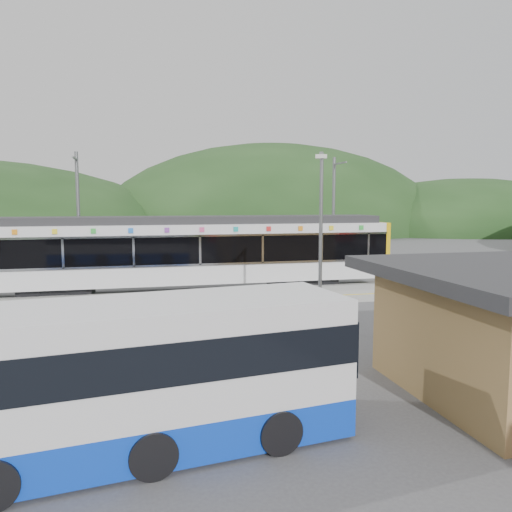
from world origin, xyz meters
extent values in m
plane|color=#4C4C4F|center=(0.00, 0.00, 0.00)|extent=(120.00, 120.00, 0.00)
ellipsoid|color=#1E3D19|center=(16.00, 54.00, 0.00)|extent=(52.00, 39.00, 26.00)
ellipsoid|color=#1E3D19|center=(45.00, 48.00, 0.00)|extent=(44.00, 33.00, 16.00)
cube|color=#9E9E99|center=(0.00, 3.30, 0.15)|extent=(26.00, 3.20, 0.30)
cube|color=yellow|center=(0.00, 2.00, 0.30)|extent=(26.00, 0.10, 0.01)
cube|color=black|center=(-7.77, 6.00, 0.30)|extent=(3.20, 2.20, 0.56)
cube|color=black|center=(4.23, 6.00, 0.30)|extent=(3.20, 2.20, 0.56)
cube|color=silver|center=(-1.77, 6.00, 1.04)|extent=(20.00, 2.90, 0.92)
cube|color=black|center=(-1.77, 6.00, 2.23)|extent=(20.00, 2.96, 1.45)
cube|color=silver|center=(-1.77, 4.50, 1.55)|extent=(20.00, 0.05, 0.10)
cube|color=silver|center=(-1.77, 4.50, 2.90)|extent=(20.00, 0.05, 0.10)
cube|color=silver|center=(-1.77, 6.00, 3.17)|extent=(20.00, 2.90, 0.45)
cube|color=#2D2D30|center=(-1.77, 6.00, 3.58)|extent=(19.40, 2.50, 0.36)
cube|color=#DCAC0B|center=(8.35, 6.00, 1.90)|extent=(0.24, 2.92, 3.00)
cube|color=silver|center=(-7.27, 4.50, 2.23)|extent=(0.10, 0.05, 1.35)
cube|color=silver|center=(-4.27, 4.50, 2.23)|extent=(0.10, 0.05, 1.35)
cube|color=silver|center=(-1.27, 4.50, 2.23)|extent=(0.10, 0.05, 1.35)
cube|color=silver|center=(1.73, 4.50, 2.23)|extent=(0.10, 0.05, 1.35)
cube|color=silver|center=(4.73, 4.50, 2.23)|extent=(0.10, 0.05, 1.35)
cube|color=silver|center=(7.23, 4.50, 2.23)|extent=(0.10, 0.05, 1.35)
cube|color=orange|center=(-9.17, 4.51, 3.18)|extent=(0.22, 0.04, 0.22)
cube|color=yellow|center=(-7.57, 4.51, 3.18)|extent=(0.22, 0.04, 0.22)
cube|color=green|center=(-5.97, 4.51, 3.18)|extent=(0.22, 0.04, 0.22)
cube|color=blue|center=(-4.37, 4.51, 3.18)|extent=(0.22, 0.04, 0.22)
cube|color=purple|center=(-2.77, 4.51, 3.18)|extent=(0.22, 0.04, 0.22)
cube|color=#E54C8C|center=(-1.17, 4.51, 3.18)|extent=(0.22, 0.04, 0.22)
cube|color=#19A5A5|center=(0.43, 4.51, 3.18)|extent=(0.22, 0.04, 0.22)
cube|color=red|center=(2.03, 4.51, 3.18)|extent=(0.22, 0.04, 0.22)
cube|color=orange|center=(3.63, 4.51, 3.18)|extent=(0.22, 0.04, 0.22)
cube|color=yellow|center=(5.23, 4.51, 3.18)|extent=(0.22, 0.04, 0.22)
cube|color=green|center=(6.83, 4.51, 3.18)|extent=(0.22, 0.04, 0.22)
cylinder|color=slate|center=(-7.00, 8.60, 3.50)|extent=(0.18, 0.18, 7.00)
cube|color=slate|center=(-7.00, 7.80, 6.60)|extent=(0.08, 1.80, 0.08)
cylinder|color=slate|center=(7.00, 8.60, 3.50)|extent=(0.18, 0.18, 7.00)
cube|color=slate|center=(7.00, 7.80, 6.60)|extent=(0.08, 1.80, 0.08)
cube|color=blue|center=(-5.25, -9.80, 0.45)|extent=(10.04, 3.52, 0.71)
cube|color=silver|center=(-5.25, -9.80, 1.16)|extent=(10.04, 3.52, 0.71)
cube|color=black|center=(-5.25, -9.80, 1.88)|extent=(10.04, 3.56, 0.71)
cube|color=silver|center=(-5.25, -9.80, 2.46)|extent=(10.04, 3.52, 0.45)
cylinder|color=black|center=(-4.10, -9.64, 0.40)|extent=(1.11, 2.44, 0.80)
cylinder|color=black|center=(-1.89, -9.34, 0.40)|extent=(1.11, 2.44, 0.80)
cylinder|color=slate|center=(1.80, -3.00, 3.01)|extent=(0.12, 0.12, 6.03)
cube|color=slate|center=(1.80, -3.45, 5.93)|extent=(0.49, 0.98, 0.12)
cube|color=silver|center=(1.80, -3.90, 5.85)|extent=(0.39, 0.30, 0.12)
camera|label=1|loc=(-4.13, -18.49, 4.46)|focal=35.00mm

